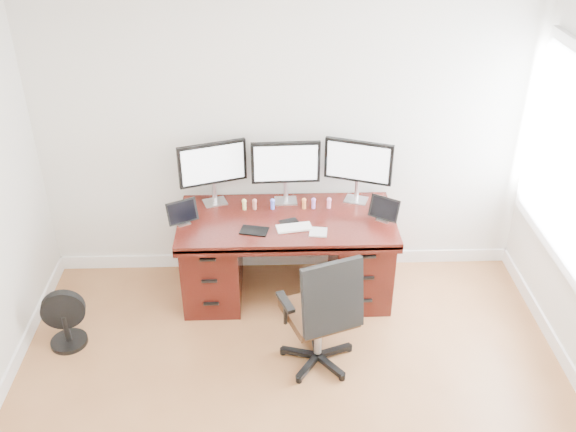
{
  "coord_description": "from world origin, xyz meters",
  "views": [
    {
      "loc": [
        -0.13,
        -2.51,
        3.35
      ],
      "look_at": [
        0.0,
        1.5,
        0.95
      ],
      "focal_mm": 40.0,
      "sensor_mm": 36.0,
      "label": 1
    }
  ],
  "objects_px": {
    "floor_fan": "(64,320)",
    "monitor_center": "(286,165)",
    "keyboard": "(294,228)",
    "office_chair": "(321,330)",
    "desk": "(287,253)"
  },
  "relations": [
    {
      "from": "floor_fan",
      "to": "monitor_center",
      "type": "bearing_deg",
      "value": 15.3
    },
    {
      "from": "floor_fan",
      "to": "keyboard",
      "type": "xyz_separation_m",
      "value": [
        1.73,
        0.4,
        0.53
      ]
    },
    {
      "from": "office_chair",
      "to": "floor_fan",
      "type": "relative_size",
      "value": 2.09
    },
    {
      "from": "desk",
      "to": "monitor_center",
      "type": "relative_size",
      "value": 3.09
    },
    {
      "from": "desk",
      "to": "monitor_center",
      "type": "bearing_deg",
      "value": 89.99
    },
    {
      "from": "floor_fan",
      "to": "keyboard",
      "type": "bearing_deg",
      "value": 2.26
    },
    {
      "from": "monitor_center",
      "to": "office_chair",
      "type": "bearing_deg",
      "value": -81.09
    },
    {
      "from": "monitor_center",
      "to": "keyboard",
      "type": "xyz_separation_m",
      "value": [
        0.05,
        -0.42,
        -0.33
      ]
    },
    {
      "from": "desk",
      "to": "floor_fan",
      "type": "xyz_separation_m",
      "value": [
        -1.68,
        -0.58,
        -0.17
      ]
    },
    {
      "from": "desk",
      "to": "keyboard",
      "type": "relative_size",
      "value": 6.35
    },
    {
      "from": "office_chair",
      "to": "monitor_center",
      "type": "distance_m",
      "value": 1.36
    },
    {
      "from": "office_chair",
      "to": "monitor_center",
      "type": "xyz_separation_m",
      "value": [
        -0.22,
        1.11,
        0.76
      ]
    },
    {
      "from": "floor_fan",
      "to": "desk",
      "type": "bearing_deg",
      "value": 8.4
    },
    {
      "from": "floor_fan",
      "to": "keyboard",
      "type": "relative_size",
      "value": 1.76
    },
    {
      "from": "desk",
      "to": "keyboard",
      "type": "distance_m",
      "value": 0.4
    }
  ]
}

